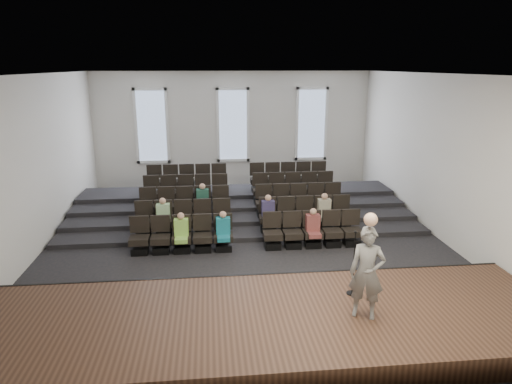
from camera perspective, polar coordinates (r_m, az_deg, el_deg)
ground at (r=14.10m, az=-1.19°, el=-6.22°), size 14.00×14.00×0.00m
ceiling at (r=13.09m, az=-1.32°, el=14.59°), size 12.00×14.00×0.02m
wall_back at (r=20.28m, az=-2.90°, el=7.81°), size 12.00×0.04×5.00m
wall_front at (r=6.71m, az=3.77°, el=-8.54°), size 12.00×0.04×5.00m
wall_left at (r=14.22m, az=-26.23°, el=2.88°), size 0.04×14.00×5.00m
wall_right at (r=15.10m, az=22.22°, el=3.98°), size 0.04×14.00×5.00m
stage at (r=9.44m, az=1.50°, el=-16.29°), size 11.80×3.60×0.50m
stage_lip at (r=10.98m, az=0.29°, el=-11.44°), size 11.80×0.06×0.52m
risers at (r=17.02m, az=-2.09°, el=-1.65°), size 11.80×4.80×0.60m
seating_rows at (r=15.32m, az=-1.69°, el=-1.72°), size 6.80×4.70×1.67m
windows at (r=20.19m, az=-2.90°, el=8.35°), size 8.44×0.10×3.24m
audience at (r=13.96m, az=-2.03°, el=-3.01°), size 5.45×2.64×1.10m
speaker at (r=9.07m, az=13.70°, el=-9.80°), size 0.79×0.67×1.83m
mic_stand at (r=10.06m, az=12.03°, el=-10.15°), size 0.24×0.24×1.44m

